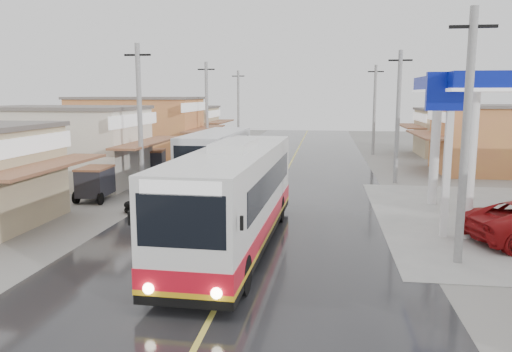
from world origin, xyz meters
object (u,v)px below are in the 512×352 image
object	(u,v)px
cyclist	(194,175)
tricycle_near	(95,182)
coach_bus	(235,197)
tyre_stack	(135,207)
second_bus	(216,156)
tricycle_far	(154,161)

from	to	relation	value
cyclist	tricycle_near	distance (m)	6.01
coach_bus	tyre_stack	world-z (taller)	coach_bus
cyclist	tricycle_near	bearing A→B (deg)	-139.99
cyclist	second_bus	bearing A→B (deg)	49.39
second_bus	tricycle_far	size ratio (longest dim) A/B	4.02
coach_bus	tricycle_near	distance (m)	10.85
coach_bus	tyre_stack	size ratio (longest dim) A/B	12.53
second_bus	cyclist	distance (m)	2.03
cyclist	tricycle_near	size ratio (longest dim) A/B	0.98
second_bus	cyclist	xyz separation A→B (m)	(-0.98, -1.52, -0.94)
coach_bus	cyclist	bearing A→B (deg)	113.78
coach_bus	cyclist	world-z (taller)	coach_bus
cyclist	tricycle_far	xyz separation A→B (m)	(-3.75, 3.58, 0.27)
second_bus	coach_bus	bearing A→B (deg)	-72.75
second_bus	cyclist	world-z (taller)	second_bus
tricycle_far	tyre_stack	bearing A→B (deg)	-86.19
coach_bus	tricycle_far	world-z (taller)	coach_bus
tricycle_far	tyre_stack	xyz separation A→B (m)	(2.66, -10.18, -0.76)
second_bus	tricycle_far	bearing A→B (deg)	158.24
second_bus	tyre_stack	xyz separation A→B (m)	(-2.07, -8.12, -1.43)
cyclist	coach_bus	bearing A→B (deg)	-75.85
coach_bus	tricycle_near	size ratio (longest dim) A/B	5.31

